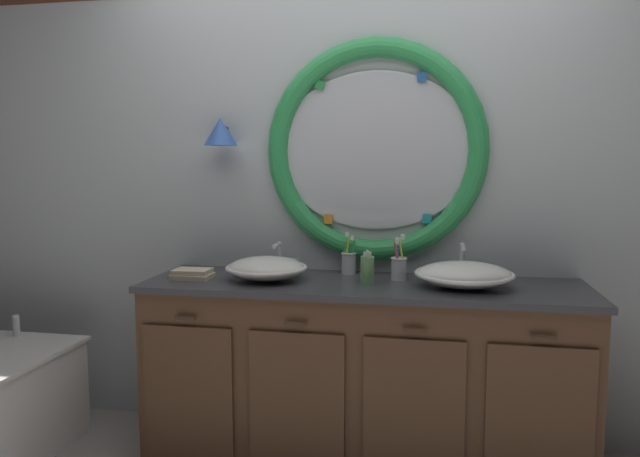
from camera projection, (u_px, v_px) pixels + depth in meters
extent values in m
cube|color=silver|center=(352.00, 185.00, 3.03)|extent=(6.40, 0.08, 2.60)
ellipsoid|color=silver|center=(375.00, 151.00, 2.93)|extent=(1.00, 0.02, 0.78)
torus|color=green|center=(375.00, 151.00, 2.93)|extent=(1.10, 0.10, 1.10)
cube|color=green|center=(479.00, 143.00, 2.82)|extent=(0.05, 0.01, 0.05)
cube|color=#2866B7|center=(422.00, 77.00, 2.84)|extent=(0.05, 0.01, 0.05)
cube|color=green|center=(320.00, 85.00, 2.94)|extent=(0.05, 0.01, 0.05)
cube|color=purple|center=(277.00, 146.00, 3.01)|extent=(0.05, 0.01, 0.05)
cube|color=orange|center=(328.00, 219.00, 3.00)|extent=(0.04, 0.01, 0.04)
cube|color=teal|center=(427.00, 219.00, 2.91)|extent=(0.05, 0.01, 0.05)
cylinder|color=#4C3823|center=(224.00, 128.00, 3.04)|extent=(0.02, 0.09, 0.02)
cone|color=blue|center=(221.00, 131.00, 2.99)|extent=(0.17, 0.17, 0.14)
cube|color=brown|center=(362.00, 375.00, 2.79)|extent=(2.01, 0.56, 0.83)
cube|color=#38383D|center=(363.00, 285.00, 2.75)|extent=(2.04, 0.60, 0.03)
cube|color=#38383D|center=(369.00, 289.00, 3.02)|extent=(2.01, 0.02, 0.11)
cube|color=brown|center=(188.00, 395.00, 2.66)|extent=(0.42, 0.02, 0.63)
cylinder|color=#422D1E|center=(185.00, 318.00, 2.60)|extent=(0.10, 0.01, 0.01)
cube|color=brown|center=(297.00, 403.00, 2.56)|extent=(0.42, 0.02, 0.63)
cylinder|color=#422D1E|center=(296.00, 324.00, 2.51)|extent=(0.10, 0.01, 0.01)
cube|color=brown|center=(413.00, 413.00, 2.47)|extent=(0.42, 0.02, 0.63)
cylinder|color=#422D1E|center=(415.00, 330.00, 2.41)|extent=(0.10, 0.01, 0.01)
cube|color=brown|center=(539.00, 423.00, 2.37)|extent=(0.42, 0.02, 0.63)
cylinder|color=#422D1E|center=(543.00, 337.00, 2.32)|extent=(0.10, 0.01, 0.01)
cylinder|color=silver|center=(16.00, 326.00, 3.10)|extent=(0.04, 0.04, 0.11)
ellipsoid|color=white|center=(266.00, 268.00, 2.79)|extent=(0.37, 0.32, 0.11)
torus|color=white|center=(266.00, 268.00, 2.79)|extent=(0.39, 0.39, 0.02)
cylinder|color=silver|center=(266.00, 268.00, 2.79)|extent=(0.03, 0.03, 0.01)
ellipsoid|color=white|center=(464.00, 275.00, 2.62)|extent=(0.42, 0.33, 0.12)
torus|color=white|center=(464.00, 274.00, 2.62)|extent=(0.44, 0.44, 0.02)
cylinder|color=silver|center=(464.00, 274.00, 2.62)|extent=(0.03, 0.03, 0.01)
cylinder|color=silver|center=(279.00, 269.00, 3.03)|extent=(0.05, 0.05, 0.02)
cylinder|color=silver|center=(279.00, 256.00, 3.02)|extent=(0.02, 0.02, 0.12)
sphere|color=silver|center=(279.00, 244.00, 3.02)|extent=(0.03, 0.03, 0.03)
cylinder|color=silver|center=(277.00, 245.00, 2.97)|extent=(0.02, 0.10, 0.02)
cylinder|color=silver|center=(265.00, 265.00, 3.04)|extent=(0.04, 0.04, 0.06)
cylinder|color=silver|center=(294.00, 266.00, 3.01)|extent=(0.04, 0.04, 0.06)
cube|color=silver|center=(265.00, 258.00, 3.04)|extent=(0.05, 0.01, 0.01)
cube|color=silver|center=(294.00, 259.00, 3.01)|extent=(0.05, 0.01, 0.01)
cylinder|color=silver|center=(461.00, 275.00, 2.86)|extent=(0.05, 0.05, 0.02)
cylinder|color=silver|center=(462.00, 259.00, 2.85)|extent=(0.02, 0.02, 0.14)
sphere|color=silver|center=(462.00, 245.00, 2.84)|extent=(0.03, 0.03, 0.03)
cylinder|color=silver|center=(463.00, 247.00, 2.78)|extent=(0.02, 0.12, 0.02)
cylinder|color=silver|center=(443.00, 271.00, 2.87)|extent=(0.04, 0.04, 0.06)
cylinder|color=silver|center=(480.00, 272.00, 2.84)|extent=(0.04, 0.04, 0.06)
cube|color=silver|center=(443.00, 264.00, 2.87)|extent=(0.05, 0.01, 0.01)
cube|color=silver|center=(480.00, 265.00, 2.84)|extent=(0.05, 0.01, 0.01)
cylinder|color=silver|center=(349.00, 264.00, 2.95)|extent=(0.07, 0.07, 0.10)
torus|color=silver|center=(349.00, 253.00, 2.95)|extent=(0.08, 0.08, 0.01)
cylinder|color=green|center=(353.00, 256.00, 2.94)|extent=(0.03, 0.03, 0.16)
cube|color=white|center=(353.00, 238.00, 2.93)|extent=(0.02, 0.02, 0.03)
cylinder|color=yellow|center=(347.00, 254.00, 2.95)|extent=(0.03, 0.01, 0.18)
cube|color=white|center=(347.00, 234.00, 2.94)|extent=(0.02, 0.02, 0.02)
cylinder|color=silver|center=(399.00, 269.00, 2.79)|extent=(0.07, 0.07, 0.10)
torus|color=silver|center=(399.00, 258.00, 2.79)|extent=(0.08, 0.08, 0.01)
cylinder|color=yellow|center=(402.00, 258.00, 2.78)|extent=(0.04, 0.03, 0.18)
cube|color=white|center=(403.00, 237.00, 2.77)|extent=(0.02, 0.02, 0.03)
cylinder|color=blue|center=(398.00, 260.00, 2.81)|extent=(0.02, 0.04, 0.16)
cube|color=white|center=(398.00, 242.00, 2.80)|extent=(0.02, 0.03, 0.03)
cylinder|color=#E0383D|center=(397.00, 260.00, 2.78)|extent=(0.03, 0.02, 0.17)
cube|color=white|center=(397.00, 240.00, 2.76)|extent=(0.02, 0.02, 0.02)
cylinder|color=#6BAD66|center=(367.00, 270.00, 2.70)|extent=(0.06, 0.06, 0.13)
cylinder|color=silver|center=(367.00, 254.00, 2.69)|extent=(0.04, 0.04, 0.02)
cylinder|color=silver|center=(367.00, 252.00, 2.67)|extent=(0.01, 0.04, 0.01)
cube|color=beige|center=(192.00, 276.00, 2.83)|extent=(0.19, 0.14, 0.02)
cube|color=beige|center=(192.00, 272.00, 2.83)|extent=(0.17, 0.13, 0.02)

